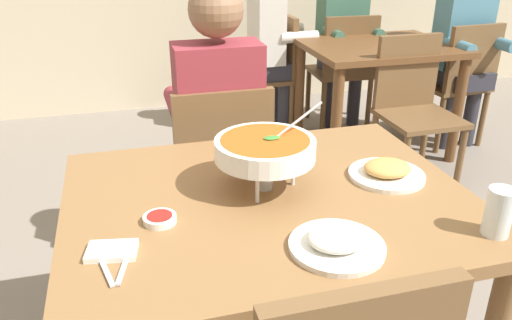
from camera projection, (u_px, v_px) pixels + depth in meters
dining_table_main at (269, 228)px, 1.56m from camera, size 1.19×0.93×0.77m
chair_diner_main at (221, 168)px, 2.28m from camera, size 0.44×0.44×0.90m
diner_main at (217, 116)px, 2.21m from camera, size 0.40×0.45×1.31m
curry_bowl at (265, 149)px, 1.50m from camera, size 0.33×0.30×0.26m
rice_plate at (337, 242)px, 1.25m from camera, size 0.24×0.24×0.06m
appetizer_plate at (387, 171)px, 1.61m from camera, size 0.24×0.24×0.06m
sauce_dish at (160, 219)px, 1.37m from camera, size 0.09×0.09×0.02m
napkin_folded at (112, 251)px, 1.24m from camera, size 0.13×0.10×0.02m
fork_utensil at (104, 266)px, 1.19m from camera, size 0.05×0.17×0.01m
spoon_utensil at (125, 262)px, 1.20m from camera, size 0.05×0.17×0.01m
drink_glass at (498, 214)px, 1.30m from camera, size 0.07×0.07×0.13m
dining_table_far at (378, 64)px, 3.49m from camera, size 1.00×0.80×0.77m
chair_bg_left at (272, 67)px, 3.90m from camera, size 0.45×0.45×0.90m
chair_bg_middle at (344, 66)px, 3.95m from camera, size 0.46×0.46×0.90m
chair_bg_right at (459, 78)px, 3.62m from camera, size 0.47×0.47×0.90m
chair_bg_corner at (413, 102)px, 3.14m from camera, size 0.45×0.45×0.90m
patron_bg_left at (271, 37)px, 3.76m from camera, size 0.45×0.40×1.31m
patron_bg_middle at (343, 32)px, 3.95m from camera, size 0.40×0.45×1.31m
patron_bg_right at (464, 43)px, 3.57m from camera, size 0.40×0.45×1.31m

